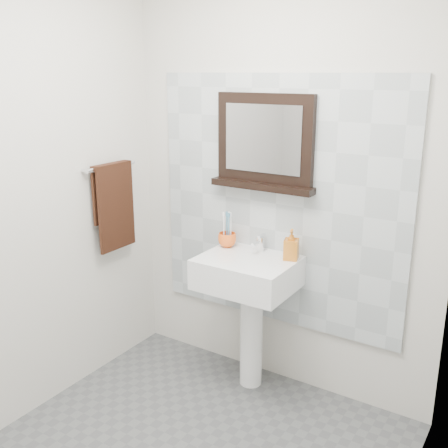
{
  "coord_description": "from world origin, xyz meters",
  "views": [
    {
      "loc": [
        1.37,
        -1.63,
        1.91
      ],
      "look_at": [
        -0.03,
        0.55,
        1.15
      ],
      "focal_mm": 42.0,
      "sensor_mm": 36.0,
      "label": 1
    }
  ],
  "objects_px": {
    "framed_mirror": "(265,144)",
    "toothbrush_cup": "(227,240)",
    "pedestal_sink": "(248,287)",
    "soap_dispenser": "(291,245)",
    "hand_towel": "(114,200)"
  },
  "relations": [
    {
      "from": "soap_dispenser",
      "to": "hand_towel",
      "type": "xyz_separation_m",
      "value": [
        -1.1,
        -0.29,
        0.18
      ]
    },
    {
      "from": "pedestal_sink",
      "to": "framed_mirror",
      "type": "distance_m",
      "value": 0.84
    },
    {
      "from": "pedestal_sink",
      "to": "toothbrush_cup",
      "type": "xyz_separation_m",
      "value": [
        -0.21,
        0.1,
        0.23
      ]
    },
    {
      "from": "soap_dispenser",
      "to": "toothbrush_cup",
      "type": "bearing_deg",
      "value": 163.77
    },
    {
      "from": "pedestal_sink",
      "to": "toothbrush_cup",
      "type": "bearing_deg",
      "value": 154.72
    },
    {
      "from": "toothbrush_cup",
      "to": "soap_dispenser",
      "type": "distance_m",
      "value": 0.44
    },
    {
      "from": "framed_mirror",
      "to": "soap_dispenser",
      "type": "bearing_deg",
      "value": -18.95
    },
    {
      "from": "pedestal_sink",
      "to": "toothbrush_cup",
      "type": "distance_m",
      "value": 0.33
    },
    {
      "from": "framed_mirror",
      "to": "toothbrush_cup",
      "type": "bearing_deg",
      "value": -157.03
    },
    {
      "from": "pedestal_sink",
      "to": "soap_dispenser",
      "type": "height_order",
      "value": "soap_dispenser"
    },
    {
      "from": "soap_dispenser",
      "to": "framed_mirror",
      "type": "distance_m",
      "value": 0.6
    },
    {
      "from": "pedestal_sink",
      "to": "toothbrush_cup",
      "type": "height_order",
      "value": "pedestal_sink"
    },
    {
      "from": "hand_towel",
      "to": "framed_mirror",
      "type": "bearing_deg",
      "value": 23.26
    },
    {
      "from": "pedestal_sink",
      "to": "toothbrush_cup",
      "type": "relative_size",
      "value": 8.51
    },
    {
      "from": "toothbrush_cup",
      "to": "framed_mirror",
      "type": "bearing_deg",
      "value": 22.97
    }
  ]
}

